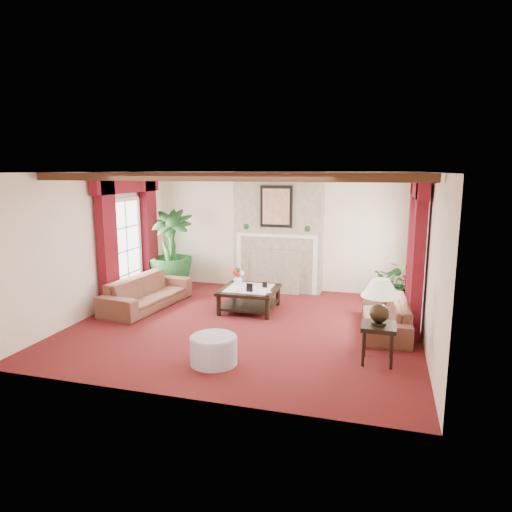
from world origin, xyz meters
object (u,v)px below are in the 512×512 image
(sofa_right, at_px, (385,310))
(ottoman, at_px, (214,350))
(sofa_left, at_px, (147,287))
(potted_palm, at_px, (171,267))
(coffee_table, at_px, (249,299))
(side_table, at_px, (378,343))

(sofa_right, distance_m, ottoman, 3.15)
(sofa_left, distance_m, potted_palm, 1.48)
(potted_palm, bearing_deg, coffee_table, -26.21)
(side_table, bearing_deg, ottoman, -163.15)
(side_table, distance_m, ottoman, 2.36)
(coffee_table, bearing_deg, side_table, -37.95)
(sofa_left, xyz_separation_m, sofa_right, (4.63, -0.12, -0.05))
(coffee_table, bearing_deg, ottoman, -85.60)
(sofa_left, bearing_deg, ottoman, -126.75)
(sofa_left, xyz_separation_m, ottoman, (2.28, -2.20, -0.22))
(potted_palm, distance_m, side_table, 5.59)
(sofa_right, bearing_deg, side_table, -7.87)
(coffee_table, xyz_separation_m, side_table, (2.49, -1.89, 0.06))
(sofa_left, relative_size, side_table, 3.83)
(potted_palm, relative_size, side_table, 3.48)
(coffee_table, relative_size, side_table, 1.92)
(coffee_table, xyz_separation_m, ottoman, (0.23, -2.57, -0.03))
(potted_palm, bearing_deg, sofa_left, -82.87)
(sofa_right, bearing_deg, potted_palm, -112.20)
(side_table, bearing_deg, coffee_table, 142.83)
(sofa_right, height_order, side_table, sofa_right)
(sofa_left, relative_size, potted_palm, 1.10)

